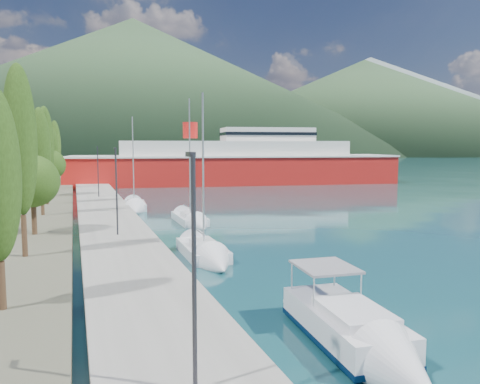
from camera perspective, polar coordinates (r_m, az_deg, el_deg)
name	(u,v)px	position (r m, az deg, el deg)	size (l,w,h in m)	color
ground	(117,169)	(139.61, -14.78, 2.69)	(1400.00, 1400.00, 0.00)	#15444C
quay	(106,216)	(45.51, -15.97, -2.84)	(5.00, 88.00, 0.80)	gray
hills_far	(187,93)	(658.92, -6.44, 11.86)	(1480.00, 900.00, 180.00)	slate
hills_near	(207,95)	(408.72, -4.00, 11.67)	(1010.00, 520.00, 115.00)	#2E4A2C
tree_row	(44,158)	(50.48, -22.80, 3.90)	(3.76, 65.69, 10.83)	#47301E
lamp_posts	(115,186)	(34.52, -14.99, 0.67)	(0.15, 48.05, 6.06)	#2D2D33
motor_cruiser	(364,344)	(16.68, 14.90, -17.48)	(3.07, 8.45, 3.06)	black
sailboat_near	(210,258)	(28.30, -3.68, -8.00)	(2.43, 7.77, 11.11)	silver
sailboat_mid	(195,222)	(41.00, -5.53, -3.72)	(2.20, 8.32, 11.96)	silver
sailboat_far	(135,208)	(50.97, -12.69, -1.95)	(2.92, 7.63, 10.99)	silver
ferry	(236,164)	(85.10, -0.47, 3.41)	(59.65, 21.06, 11.61)	red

